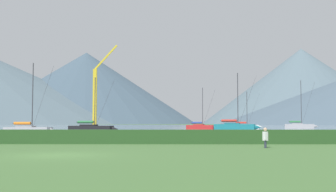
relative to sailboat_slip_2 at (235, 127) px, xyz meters
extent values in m
plane|color=#477038|center=(-17.84, -62.84, -0.75)|extent=(1000.00, 1000.00, 0.00)
cube|color=#8499A8|center=(-17.84, 74.16, -0.75)|extent=(320.00, 246.00, 0.00)
cube|color=#284C23|center=(-17.84, -51.84, -0.24)|extent=(80.00, 1.20, 1.03)
cube|color=#19707A|center=(-0.12, 0.03, -0.13)|extent=(8.24, 4.65, 1.23)
cone|color=#19707A|center=(4.18, -1.15, -0.13)|extent=(1.57, 1.36, 1.04)
cube|color=#16646E|center=(-0.55, 0.15, 0.31)|extent=(3.29, 2.58, 0.78)
cylinder|color=#333338|center=(0.53, -0.14, 5.23)|extent=(0.16, 0.16, 10.61)
cylinder|color=#333338|center=(-1.17, 0.32, 1.15)|extent=(3.42, 1.06, 0.13)
cylinder|color=red|center=(-1.17, 0.32, 1.15)|extent=(3.01, 1.26, 0.49)
cylinder|color=#333338|center=(2.30, -0.63, 4.96)|extent=(3.59, 1.02, 10.09)
cube|color=#9E9EA3|center=(20.50, 26.68, -0.18)|extent=(7.59, 4.07, 1.13)
cone|color=#9E9EA3|center=(24.51, 25.73, -0.18)|extent=(1.43, 1.22, 0.96)
cube|color=gray|center=(20.10, 26.77, 0.23)|extent=(3.01, 2.30, 0.72)
cylinder|color=#333338|center=(21.10, 26.53, 5.82)|extent=(0.14, 0.14, 11.89)
cylinder|color=#333338|center=(19.52, 26.91, 1.00)|extent=(3.19, 0.87, 0.12)
cylinder|color=#2D7542|center=(19.52, 26.91, 1.00)|extent=(2.79, 1.08, 0.45)
cylinder|color=#333338|center=(22.75, 26.14, 5.52)|extent=(3.34, 0.82, 11.31)
cube|color=red|center=(-5.99, 12.50, -0.26)|extent=(6.53, 3.96, 0.97)
cone|color=red|center=(-2.64, 11.39, -0.26)|extent=(1.27, 1.12, 0.83)
cube|color=#A52020|center=(-6.32, 12.62, 0.09)|extent=(2.65, 2.13, 0.62)
cylinder|color=#333338|center=(-5.49, 12.34, 4.23)|extent=(0.12, 0.12, 8.90)
cylinder|color=#333338|center=(-6.81, 12.78, 0.75)|extent=(2.67, 0.98, 0.11)
cylinder|color=#2847A3|center=(-6.81, 12.78, 0.75)|extent=(2.36, 1.11, 0.39)
cylinder|color=#333338|center=(-4.10, 11.88, 4.01)|extent=(2.80, 0.95, 8.46)
cube|color=white|center=(4.76, 16.79, -0.26)|extent=(6.49, 2.98, 0.98)
cone|color=white|center=(8.31, 16.30, -0.26)|extent=(1.18, 0.98, 0.84)
cube|color=silver|center=(4.41, 16.84, 0.10)|extent=(2.51, 1.81, 0.63)
cylinder|color=#333338|center=(5.30, 16.72, 3.95)|extent=(0.13, 0.13, 8.32)
cylinder|color=#333338|center=(3.90, 16.91, 0.77)|extent=(2.80, 0.49, 0.11)
cylinder|color=red|center=(3.90, 16.91, 0.77)|extent=(2.43, 0.72, 0.39)
cylinder|color=#333338|center=(6.76, 16.51, 3.74)|extent=(2.95, 0.43, 7.92)
cube|color=black|center=(-24.97, -17.47, -0.22)|extent=(6.96, 3.33, 1.05)
cone|color=black|center=(-21.20, -18.08, -0.22)|extent=(1.27, 1.06, 0.89)
cube|color=black|center=(-25.34, -17.41, 0.16)|extent=(2.70, 1.98, 0.67)
cylinder|color=#333338|center=(-24.40, -17.56, 3.84)|extent=(0.13, 0.13, 8.03)
cylinder|color=#333338|center=(-25.88, -17.32, 0.87)|extent=(2.98, 0.59, 0.11)
cylinder|color=#2D7542|center=(-25.88, -17.32, 0.87)|extent=(2.59, 0.82, 0.42)
cylinder|color=#333338|center=(-22.85, -17.81, 3.64)|extent=(3.14, 0.54, 7.64)
cube|color=#9E9EA3|center=(-31.27, -27.71, -0.28)|extent=(6.15, 2.67, 0.94)
cone|color=#9E9EA3|center=(-27.88, -28.07, -0.28)|extent=(1.10, 0.90, 0.80)
cube|color=gray|center=(-31.61, -27.67, 0.06)|extent=(2.36, 1.66, 0.60)
cylinder|color=#333338|center=(-30.76, -27.76, 4.21)|extent=(0.12, 0.12, 8.90)
cylinder|color=#333338|center=(-32.10, -27.62, 0.70)|extent=(2.68, 0.39, 0.10)
cylinder|color=orange|center=(-32.10, -27.62, 0.70)|extent=(2.31, 0.62, 0.37)
cylinder|color=#333338|center=(-29.37, -27.91, 3.99)|extent=(2.82, 0.33, 8.46)
cylinder|color=#2D3347|center=(-6.67, -56.99, -0.53)|extent=(0.14, 0.14, 0.45)
cylinder|color=#2D3347|center=(-6.63, -56.81, -0.53)|extent=(0.14, 0.14, 0.45)
cylinder|color=silver|center=(-6.65, -56.90, -0.03)|extent=(0.36, 0.36, 0.55)
cylinder|color=silver|center=(-6.70, -57.13, 0.00)|extent=(0.09, 0.09, 0.49)
cylinder|color=silver|center=(-6.60, -56.66, 0.00)|extent=(0.09, 0.09, 0.49)
sphere|color=tan|center=(-6.65, -56.90, 0.39)|extent=(0.22, 0.22, 0.22)
cube|color=#333338|center=(-29.52, 10.07, -0.35)|extent=(2.00, 2.00, 0.80)
cube|color=gold|center=(-29.52, 10.07, 6.36)|extent=(0.80, 0.80, 12.62)
cube|color=gold|center=(-27.12, 10.07, 15.33)|extent=(5.08, 0.36, 5.56)
cone|color=slate|center=(118.03, 340.56, 37.28)|extent=(201.59, 201.59, 76.06)
cone|color=#425666|center=(-100.78, 347.22, 35.98)|extent=(226.70, 226.70, 73.46)
camera|label=1|loc=(-12.38, -82.98, 0.81)|focal=45.12mm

